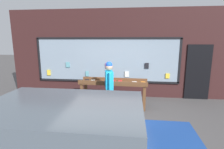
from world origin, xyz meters
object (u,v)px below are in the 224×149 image
object	(u,v)px
person_browsing	(109,84)
small_dog	(125,108)
parked_car	(65,147)
display_table_main	(113,85)

from	to	relation	value
person_browsing	small_dog	xyz separation A→B (m)	(0.49, -0.18, -0.69)
small_dog	parked_car	xyz separation A→B (m)	(-0.76, -2.76, 0.48)
person_browsing	parked_car	size ratio (longest dim) A/B	0.41
person_browsing	parked_car	xyz separation A→B (m)	(-0.26, -2.94, -0.21)
display_table_main	person_browsing	size ratio (longest dim) A/B	1.41
small_dog	parked_car	world-z (taller)	parked_car
display_table_main	person_browsing	bearing A→B (deg)	-97.32
display_table_main	parked_car	xyz separation A→B (m)	(-0.34, -3.51, -0.02)
small_dog	display_table_main	bearing A→B (deg)	5.80
display_table_main	parked_car	size ratio (longest dim) A/B	0.58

